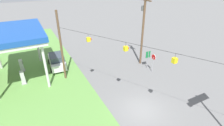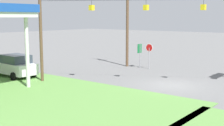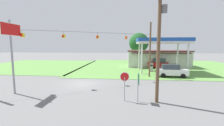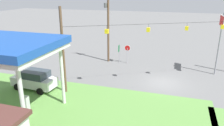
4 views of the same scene
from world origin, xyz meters
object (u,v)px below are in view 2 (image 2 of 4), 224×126
Objects in this scene: stop_sign_roadside at (149,51)px; utility_pole_main at (127,16)px; car_at_pumps_front at (15,66)px; route_sign at (140,51)px.

utility_pole_main is at bearing 179.07° from stop_sign_roadside.
utility_pole_main is (-4.13, -10.63, 4.23)m from car_at_pumps_front.
car_at_pumps_front is 12.11m from route_sign.
car_at_pumps_front is at bearing -122.91° from stop_sign_roadside.
utility_pole_main reaches higher than route_sign.
car_at_pumps_front is at bearing 61.84° from route_sign.
car_at_pumps_front is 12.64m from stop_sign_roadside.
route_sign is (1.15, -0.06, -0.10)m from stop_sign_roadside.
car_at_pumps_front is at bearing 68.75° from utility_pole_main.
route_sign is 0.26× the size of utility_pole_main.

